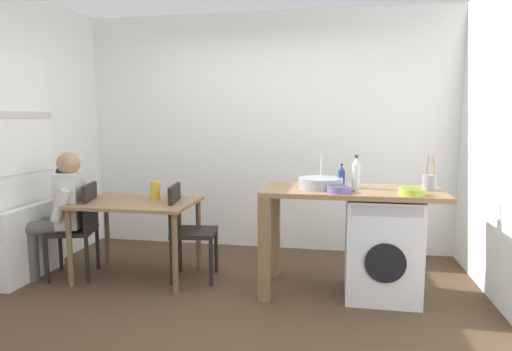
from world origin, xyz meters
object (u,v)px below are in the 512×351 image
Objects in this scene: mixing_bowl at (339,189)px; colander at (412,191)px; bottle_squat_brown at (356,173)px; chair_person_seat at (80,225)px; seated_person at (61,208)px; dining_table at (137,211)px; chair_opposite at (186,226)px; vase at (155,190)px; washing_machine at (382,247)px; bottle_tall_green at (341,177)px; utensil_crock at (429,182)px.

colander is (0.55, -0.02, 0.00)m from mixing_bowl.
bottle_squat_brown reaches higher than colander.
chair_person_seat is 0.75× the size of seated_person.
seated_person is at bearing -170.09° from dining_table.
vase reaches higher than chair_opposite.
bottle_squat_brown is (2.56, 0.09, 0.54)m from chair_person_seat.
washing_machine is 0.67m from mixing_bowl.
vase is at bearing 177.14° from bottle_tall_green.
dining_table is 5.50× the size of colander.
utensil_crock is 0.33m from colander.
dining_table is at bearing -93.34° from chair_opposite.
bottle_squat_brown reaches higher than bottle_tall_green.
mixing_bowl is 1.77m from vase.
seated_person is 5.76× the size of bottle_tall_green.
dining_table is 0.50m from chair_opposite.
colander is at bearing -108.93° from chair_person_seat.
chair_opposite is 1.05× the size of washing_machine.
dining_table is at bearing -179.97° from utensil_crock.
washing_machine is 4.30× the size of colander.
bottle_squat_brown reaches higher than vase.
bottle_tall_green is 1.05× the size of mixing_bowl.
mixing_bowl is at bearing 70.29° from chair_opposite.
dining_table is 2.64m from utensil_crock.
chair_opposite is 1.20m from seated_person.
bottle_tall_green is at bearing 152.34° from colander.
vase is at bearing 170.82° from colander.
vase is (-0.33, 0.06, 0.32)m from chair_opposite.
vase reaches higher than dining_table.
chair_person_seat is 2.47m from mixing_bowl.
chair_opposite is 4.50× the size of colander.
mixing_bowl is 0.99× the size of colander.
washing_machine is 0.59m from colander.
dining_table is 3.67× the size of utensil_crock.
chair_person_seat is 4.53× the size of mixing_bowl.
chair_person_seat is 3.02m from colander.
bottle_tall_green reaches higher than chair_person_seat.
utensil_crock is at bearing 0.03° from dining_table.
chair_opposite is 1.63m from bottle_squat_brown.
chair_opposite is at bearing -97.47° from seated_person.
seated_person is 3.33m from utensil_crock.
mixing_bowl is 0.56m from colander.
bottle_squat_brown is 0.95× the size of utensil_crock.
washing_machine is (2.25, -0.05, -0.21)m from dining_table.
seated_person is 2.60m from mixing_bowl.
chair_person_seat is 3.00× the size of utensil_crock.
bottle_squat_brown is 1.88m from vase.
colander reaches higher than chair_opposite.
seated_person is 0.90m from vase.
colander is at bearing -33.86° from bottle_squat_brown.
mixing_bowl is at bearing -118.18° from bottle_squat_brown.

